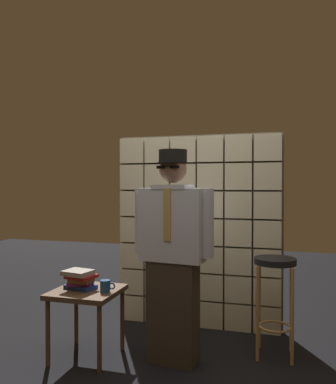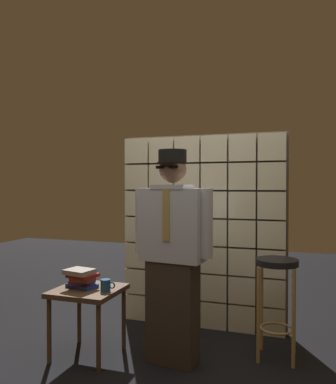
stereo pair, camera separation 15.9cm
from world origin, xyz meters
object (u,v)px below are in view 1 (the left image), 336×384
(bar_stool, at_px, (275,283))
(book_stack, at_px, (80,279))
(side_table, at_px, (87,299))
(standing_person, at_px, (173,252))
(coffee_mug, at_px, (106,286))

(bar_stool, height_order, book_stack, bar_stool)
(side_table, bearing_deg, book_stack, -170.39)
(side_table, distance_m, book_stack, 0.17)
(standing_person, relative_size, side_table, 3.02)
(standing_person, bearing_deg, book_stack, -163.81)
(standing_person, distance_m, bar_stool, 0.90)
(book_stack, relative_size, coffee_mug, 2.17)
(standing_person, xyz_separation_m, bar_stool, (0.78, 0.35, -0.28))
(standing_person, height_order, coffee_mug, standing_person)
(coffee_mug, bearing_deg, side_table, 170.66)
(side_table, relative_size, book_stack, 2.04)
(bar_stool, bearing_deg, coffee_mug, -159.46)
(bar_stool, xyz_separation_m, side_table, (-1.48, -0.45, -0.12))
(standing_person, distance_m, book_stack, 0.80)
(standing_person, relative_size, bar_stool, 2.08)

